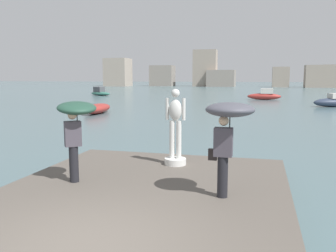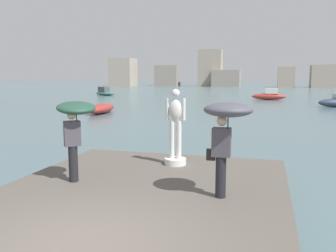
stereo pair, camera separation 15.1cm
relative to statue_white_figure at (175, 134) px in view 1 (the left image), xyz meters
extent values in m
plane|color=#4C666B|center=(-0.17, 34.82, -1.30)|extent=(400.00, 400.00, 0.00)
cube|color=#564F47|center=(-0.17, -3.41, -1.10)|extent=(6.45, 9.55, 0.40)
cylinder|color=silver|center=(0.00, 0.00, -0.81)|extent=(0.62, 0.62, 0.19)
cylinder|color=silver|center=(-0.10, 0.00, -0.16)|extent=(0.15, 0.15, 1.10)
cylinder|color=silver|center=(0.10, 0.00, -0.16)|extent=(0.15, 0.15, 1.10)
ellipsoid|color=silver|center=(0.00, 0.00, 0.69)|extent=(0.38, 0.26, 0.60)
sphere|color=silver|center=(0.00, 0.00, 1.17)|extent=(0.24, 0.24, 0.24)
cylinder|color=silver|center=(-0.24, 0.00, 0.72)|extent=(0.10, 0.10, 0.62)
cylinder|color=silver|center=(0.24, 0.00, 0.72)|extent=(0.10, 0.10, 0.62)
cylinder|color=black|center=(-1.96, -2.30, -0.46)|extent=(0.22, 0.22, 0.88)
cube|color=#47424C|center=(-1.96, -2.30, 0.28)|extent=(0.45, 0.42, 0.60)
sphere|color=beige|center=(-1.96, -2.30, 0.73)|extent=(0.21, 0.21, 0.21)
cylinder|color=#262626|center=(-1.90, -2.19, 0.58)|extent=(0.02, 0.02, 0.49)
ellipsoid|color=#234738|center=(-1.90, -2.19, 0.89)|extent=(1.32, 1.32, 0.39)
cylinder|color=black|center=(1.62, -2.50, -0.46)|extent=(0.22, 0.22, 0.88)
cube|color=#47424C|center=(1.62, -2.50, 0.28)|extent=(0.38, 0.25, 0.60)
sphere|color=beige|center=(1.62, -2.50, 0.73)|extent=(0.21, 0.21, 0.21)
cylinder|color=#262626|center=(1.74, -2.47, 0.61)|extent=(0.02, 0.02, 0.55)
ellipsoid|color=#4C4C56|center=(1.74, -2.47, 0.96)|extent=(1.03, 1.03, 0.30)
cube|color=black|center=(1.40, -2.48, 0.00)|extent=(0.18, 0.10, 0.24)
ellipsoid|color=#336B5B|center=(-23.05, 43.73, -0.99)|extent=(4.70, 3.38, 0.62)
cube|color=#4C4C51|center=(-23.35, 43.89, -0.31)|extent=(2.06, 1.78, 0.82)
ellipsoid|color=#2D384C|center=(9.24, 28.67, -0.86)|extent=(4.12, 2.67, 0.87)
cube|color=beige|center=(9.51, 28.78, -0.22)|extent=(1.45, 1.39, 0.51)
ellipsoid|color=#9E2D28|center=(2.72, 38.84, -0.87)|extent=(4.32, 1.24, 0.85)
cube|color=beige|center=(3.05, 38.84, -0.16)|extent=(1.57, 0.92, 0.68)
ellipsoid|color=#9E2D28|center=(-10.58, 16.82, -0.91)|extent=(1.92, 4.87, 0.78)
cube|color=#A89989|center=(-44.69, 103.28, 3.33)|extent=(7.73, 7.29, 9.26)
cube|color=gray|center=(-30.90, 109.69, 2.20)|extent=(7.88, 5.91, 6.99)
cube|color=gray|center=(-15.84, 108.12, 4.64)|extent=(7.50, 5.13, 11.88)
cube|color=gray|center=(-10.43, 107.76, 1.35)|extent=(8.84, 7.86, 5.29)
cube|color=gray|center=(7.89, 104.75, 1.76)|extent=(4.89, 4.25, 6.11)
cube|color=gray|center=(19.52, 102.96, 1.95)|extent=(9.89, 5.37, 6.50)
camera|label=1|loc=(2.35, -9.83, 1.61)|focal=38.09mm
camera|label=2|loc=(2.50, -9.79, 1.61)|focal=38.09mm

